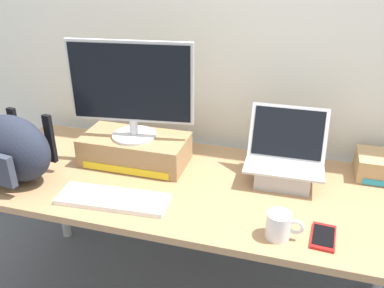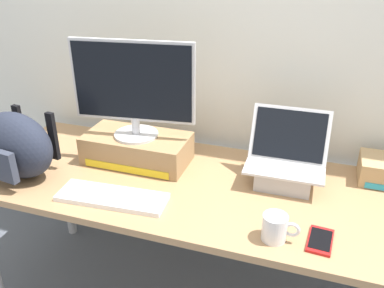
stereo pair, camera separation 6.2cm
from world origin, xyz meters
name	(u,v)px [view 1 (the left image)]	position (x,y,z in m)	size (l,w,h in m)	color
back_wall	(220,20)	(0.00, 0.46, 1.30)	(7.00, 0.10, 2.60)	silver
desk	(192,195)	(0.00, 0.00, 0.65)	(1.89, 0.73, 0.71)	#A87F56
toner_box_yellow	(135,149)	(-0.30, 0.10, 0.78)	(0.47, 0.24, 0.13)	#9E7A51
desktop_monitor	(131,89)	(-0.30, 0.10, 1.06)	(0.53, 0.20, 0.43)	silver
open_laptop	(284,166)	(0.36, 0.13, 0.78)	(0.32, 0.24, 0.30)	#ADADB2
external_keyboard	(113,199)	(-0.26, -0.22, 0.72)	(0.44, 0.17, 0.02)	white
messenger_backpack	(13,149)	(-0.72, -0.18, 0.86)	(0.38, 0.28, 0.29)	#232838
coffee_mug	(279,225)	(0.38, -0.26, 0.76)	(0.13, 0.08, 0.10)	silver
cell_phone	(323,237)	(0.53, -0.22, 0.72)	(0.09, 0.15, 0.01)	red
plush_toy	(123,132)	(-0.45, 0.30, 0.76)	(0.09, 0.09, 0.09)	gold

